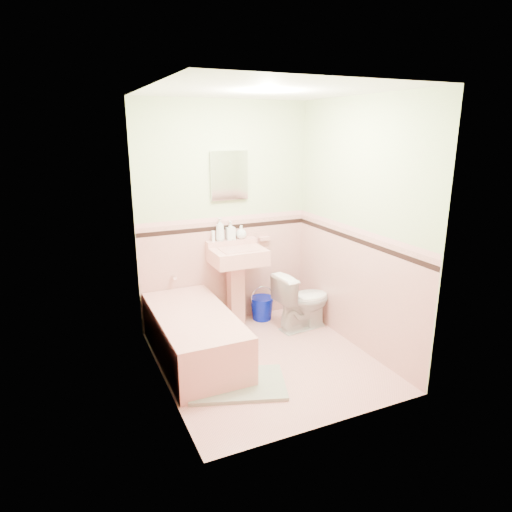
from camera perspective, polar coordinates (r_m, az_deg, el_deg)
name	(u,v)px	position (r m, az deg, el deg)	size (l,w,h in m)	color
floor	(266,360)	(4.52, 1.34, -13.11)	(2.20, 2.20, 0.00)	#E29F94
ceiling	(268,90)	(3.96, 1.59, 20.39)	(2.20, 2.20, 0.00)	white
wall_back	(225,216)	(5.05, -4.00, 5.13)	(2.50, 2.50, 0.00)	#F0E7C3
wall_front	(336,270)	(3.14, 10.22, -1.74)	(2.50, 2.50, 0.00)	#F0E7C3
wall_left	(158,248)	(3.75, -12.45, 1.00)	(2.50, 2.50, 0.00)	#F0E7C3
wall_right	(358,227)	(4.58, 12.83, 3.65)	(2.50, 2.50, 0.00)	#F0E7C3
wainscot_back	(226,271)	(5.20, -3.82, -1.94)	(2.00, 2.00, 0.00)	#E4A499
wainscot_front	(331,354)	(3.40, 9.56, -12.18)	(2.00, 2.00, 0.00)	#E4A499
wainscot_left	(163,321)	(3.96, -11.72, -8.10)	(2.20, 2.20, 0.00)	#E4A499
wainscot_right	(353,288)	(4.74, 12.24, -4.06)	(2.20, 2.20, 0.00)	#E4A499
accent_back	(226,227)	(5.06, -3.90, 3.65)	(2.00, 2.00, 0.00)	black
accent_front	(334,287)	(3.20, 9.92, -3.87)	(2.00, 2.00, 0.00)	black
accent_left	(161,263)	(3.78, -12.07, -0.87)	(2.20, 2.20, 0.00)	black
accent_right	(355,240)	(4.59, 12.55, 2.05)	(2.20, 2.20, 0.00)	black
cap_back	(225,219)	(5.04, -3.92, 4.76)	(2.00, 2.00, 0.00)	#E2A09B
cap_front	(335,273)	(3.17, 10.01, -2.17)	(2.00, 2.00, 0.00)	#E2A09B
cap_left	(160,251)	(3.76, -12.16, 0.59)	(2.20, 2.20, 0.00)	#E2A09B
cap_right	(356,230)	(4.57, 12.63, 3.26)	(2.20, 2.20, 0.00)	#E2A09B
bathtub	(194,337)	(4.49, -7.90, -10.23)	(0.70, 1.50, 0.45)	#DD968A
tub_faucet	(174,277)	(4.98, -10.46, -2.62)	(0.04, 0.04, 0.12)	silver
sink	(238,288)	(5.06, -2.34, -4.10)	(0.59, 0.48, 0.92)	#DD968A
sink_faucet	(233,243)	(5.04, -3.00, 1.64)	(0.02, 0.02, 0.10)	silver
medicine_cabinet	(229,175)	(4.98, -3.43, 10.22)	(0.43, 0.04, 0.53)	white
soap_dish	(264,238)	(5.26, 1.02, 2.25)	(0.12, 0.07, 0.04)	#DD968A
soap_bottle_left	(220,229)	(5.00, -4.62, 3.39)	(0.10, 0.10, 0.26)	#B2B2B2
soap_bottle_mid	(230,230)	(5.04, -3.28, 3.28)	(0.10, 0.10, 0.21)	#B2B2B2
soap_bottle_right	(241,232)	(5.10, -1.92, 3.09)	(0.12, 0.12, 0.15)	#B2B2B2
tube	(213,236)	(4.98, -5.48, 2.54)	(0.04, 0.04, 0.12)	white
toilet	(303,300)	(5.08, 5.99, -5.65)	(0.37, 0.65, 0.66)	white
bucket	(262,308)	(5.35, 0.77, -6.67)	(0.27, 0.27, 0.27)	#0512A9
bath_mat	(237,384)	(4.11, -2.41, -16.02)	(0.84, 0.56, 0.03)	gray
shoe	(220,376)	(4.13, -4.65, -15.08)	(0.17, 0.08, 0.07)	#BF1E59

